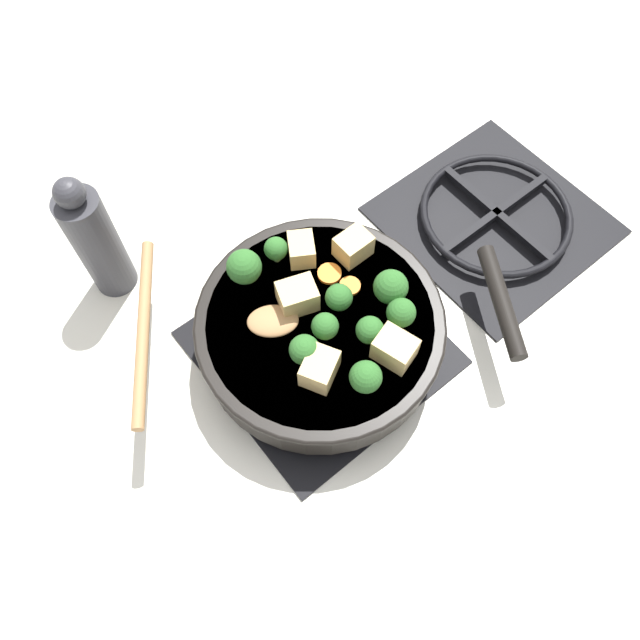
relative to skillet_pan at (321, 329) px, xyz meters
The scene contains 22 objects.
ground_plane 0.06m from the skillet_pan, 121.01° to the right, with size 2.40×2.40×0.00m, color silver.
front_burner_grate 0.05m from the skillet_pan, 121.01° to the right, with size 0.31×0.31×0.03m.
rear_burner_grate 0.36m from the skillet_pan, 90.16° to the left, with size 0.31×0.31×0.03m.
skillet_pan is the anchor object (origin of this frame).
wooden_spoon 0.17m from the skillet_pan, 124.25° to the right, with size 0.25×0.26×0.02m.
tofu_cube_center_large 0.09m from the skillet_pan, 40.73° to the right, with size 0.05×0.04×0.04m, color #DBB770.
tofu_cube_near_handle 0.11m from the skillet_pan, 156.40° to the left, with size 0.04×0.03×0.03m, color #DBB770.
tofu_cube_east_chunk 0.12m from the skillet_pan, 21.88° to the left, with size 0.05×0.04×0.04m, color #DBB770.
tofu_cube_west_chunk 0.06m from the skillet_pan, 166.61° to the right, with size 0.05×0.04×0.04m, color #DBB770.
tofu_cube_back_piece 0.12m from the skillet_pan, 118.32° to the left, with size 0.05×0.04×0.04m, color #DBB770.
broccoli_floret_near_spoon 0.13m from the skillet_pan, 160.79° to the right, with size 0.05×0.05×0.05m.
broccoli_floret_center_top 0.12m from the skillet_pan, 49.11° to the left, with size 0.04×0.04×0.05m.
broccoli_floret_east_rim 0.09m from the skillet_pan, 26.41° to the left, with size 0.04×0.04×0.04m.
broccoli_floret_west_rim 0.11m from the skillet_pan, 71.13° to the left, with size 0.05×0.05×0.05m.
broccoli_floret_north_edge 0.08m from the skillet_pan, 59.90° to the right, with size 0.04×0.04×0.05m.
broccoli_floret_south_cluster 0.06m from the skillet_pan, 27.70° to the right, with size 0.04×0.04×0.04m.
broccoli_floret_mid_floret 0.06m from the skillet_pan, 96.62° to the left, with size 0.04×0.04×0.04m.
broccoli_floret_small_inner 0.13m from the skillet_pan, behind, with size 0.03×0.03×0.04m.
broccoli_floret_tall_stem 0.12m from the skillet_pan, ahead, with size 0.04×0.04×0.05m.
carrot_slice_orange_thin 0.08m from the skillet_pan, 132.09° to the left, with size 0.03×0.03×0.01m, color orange.
carrot_slice_near_center 0.07m from the skillet_pan, 103.63° to the left, with size 0.03×0.03×0.01m, color orange.
pepper_mill 0.34m from the skillet_pan, 149.19° to the right, with size 0.06×0.06×0.23m.
Camera 1 is at (0.30, -0.24, 0.82)m, focal length 35.00 mm.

